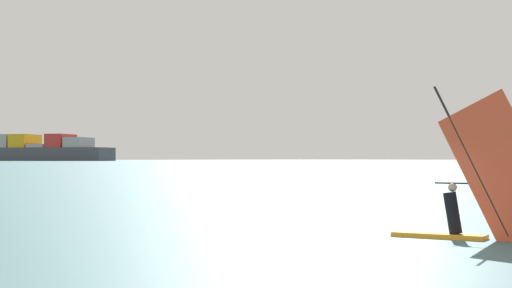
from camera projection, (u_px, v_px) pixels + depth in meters
The scene contains 3 objects.
ground_plane at pixel (365, 246), 17.34m from camera, with size 4000.00×4000.00×0.00m, color #386066.
windsurfer at pixel (473, 197), 18.79m from camera, with size 4.10×1.97×4.10m.
distant_headland at pixel (367, 145), 1345.18m from camera, with size 1104.18×411.88×49.56m, color #60665B.
Camera 1 is at (-0.05, -17.56, 2.01)m, focal length 53.59 mm.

